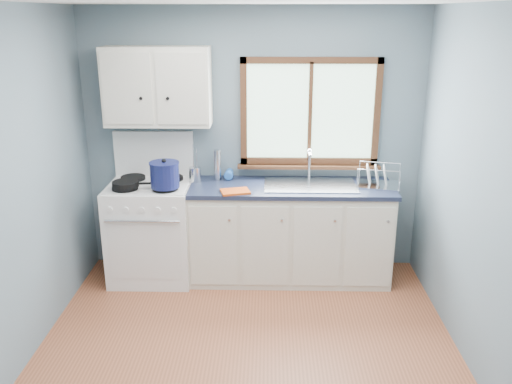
{
  "coord_description": "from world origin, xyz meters",
  "views": [
    {
      "loc": [
        0.14,
        -3.25,
        2.43
      ],
      "look_at": [
        0.05,
        0.9,
        1.05
      ],
      "focal_mm": 38.0,
      "sensor_mm": 36.0,
      "label": 1
    }
  ],
  "objects_px": {
    "utensil_crock": "(195,174)",
    "base_cabinets": "(290,237)",
    "thermos": "(217,165)",
    "gas_range": "(152,228)",
    "sink": "(310,192)",
    "dish_rack": "(378,180)",
    "stockpot": "(165,174)",
    "skillet": "(126,184)"
  },
  "relations": [
    {
      "from": "utensil_crock",
      "to": "base_cabinets",
      "type": "bearing_deg",
      "value": -6.4
    },
    {
      "from": "base_cabinets",
      "to": "utensil_crock",
      "type": "relative_size",
      "value": 5.24
    },
    {
      "from": "utensil_crock",
      "to": "thermos",
      "type": "bearing_deg",
      "value": 17.11
    },
    {
      "from": "gas_range",
      "to": "thermos",
      "type": "xyz_separation_m",
      "value": [
        0.62,
        0.18,
        0.57
      ]
    },
    {
      "from": "gas_range",
      "to": "sink",
      "type": "bearing_deg",
      "value": 0.71
    },
    {
      "from": "gas_range",
      "to": "dish_rack",
      "type": "bearing_deg",
      "value": 0.85
    },
    {
      "from": "base_cabinets",
      "to": "utensil_crock",
      "type": "distance_m",
      "value": 1.07
    },
    {
      "from": "sink",
      "to": "stockpot",
      "type": "distance_m",
      "value": 1.33
    },
    {
      "from": "thermos",
      "to": "dish_rack",
      "type": "distance_m",
      "value": 1.49
    },
    {
      "from": "base_cabinets",
      "to": "dish_rack",
      "type": "height_order",
      "value": "dish_rack"
    },
    {
      "from": "thermos",
      "to": "stockpot",
      "type": "bearing_deg",
      "value": -140.45
    },
    {
      "from": "gas_range",
      "to": "sink",
      "type": "height_order",
      "value": "gas_range"
    },
    {
      "from": "gas_range",
      "to": "sink",
      "type": "xyz_separation_m",
      "value": [
        1.49,
        0.02,
        0.37
      ]
    },
    {
      "from": "thermos",
      "to": "dish_rack",
      "type": "xyz_separation_m",
      "value": [
        1.48,
        -0.15,
        -0.09
      ]
    },
    {
      "from": "sink",
      "to": "skillet",
      "type": "height_order",
      "value": "sink"
    },
    {
      "from": "skillet",
      "to": "utensil_crock",
      "type": "distance_m",
      "value": 0.65
    },
    {
      "from": "base_cabinets",
      "to": "sink",
      "type": "xyz_separation_m",
      "value": [
        0.18,
        -0.0,
        0.45
      ]
    },
    {
      "from": "skillet",
      "to": "stockpot",
      "type": "xyz_separation_m",
      "value": [
        0.35,
        -0.0,
        0.09
      ]
    },
    {
      "from": "base_cabinets",
      "to": "skillet",
      "type": "distance_m",
      "value": 1.59
    },
    {
      "from": "skillet",
      "to": "thermos",
      "type": "height_order",
      "value": "thermos"
    },
    {
      "from": "thermos",
      "to": "sink",
      "type": "bearing_deg",
      "value": -10.69
    },
    {
      "from": "sink",
      "to": "stockpot",
      "type": "bearing_deg",
      "value": -171.52
    },
    {
      "from": "stockpot",
      "to": "utensil_crock",
      "type": "relative_size",
      "value": 0.88
    },
    {
      "from": "sink",
      "to": "utensil_crock",
      "type": "xyz_separation_m",
      "value": [
        -1.07,
        0.1,
        0.13
      ]
    },
    {
      "from": "skillet",
      "to": "utensil_crock",
      "type": "xyz_separation_m",
      "value": [
        0.58,
        0.29,
        0.01
      ]
    },
    {
      "from": "utensil_crock",
      "to": "thermos",
      "type": "height_order",
      "value": "utensil_crock"
    },
    {
      "from": "skillet",
      "to": "gas_range",
      "type": "bearing_deg",
      "value": 39.36
    },
    {
      "from": "base_cabinets",
      "to": "stockpot",
      "type": "height_order",
      "value": "stockpot"
    },
    {
      "from": "dish_rack",
      "to": "utensil_crock",
      "type": "bearing_deg",
      "value": -170.32
    },
    {
      "from": "utensil_crock",
      "to": "thermos",
      "type": "relative_size",
      "value": 1.21
    },
    {
      "from": "gas_range",
      "to": "utensil_crock",
      "type": "distance_m",
      "value": 0.66
    },
    {
      "from": "skillet",
      "to": "stockpot",
      "type": "distance_m",
      "value": 0.36
    },
    {
      "from": "gas_range",
      "to": "skillet",
      "type": "xyz_separation_m",
      "value": [
        -0.17,
        -0.17,
        0.49
      ]
    },
    {
      "from": "gas_range",
      "to": "skillet",
      "type": "relative_size",
      "value": 3.71
    },
    {
      "from": "stockpot",
      "to": "dish_rack",
      "type": "bearing_deg",
      "value": 6.15
    },
    {
      "from": "base_cabinets",
      "to": "stockpot",
      "type": "relative_size",
      "value": 5.98
    },
    {
      "from": "gas_range",
      "to": "utensil_crock",
      "type": "bearing_deg",
      "value": 16.04
    },
    {
      "from": "skillet",
      "to": "dish_rack",
      "type": "bearing_deg",
      "value": -1.36
    },
    {
      "from": "gas_range",
      "to": "base_cabinets",
      "type": "bearing_deg",
      "value": 0.82
    },
    {
      "from": "skillet",
      "to": "utensil_crock",
      "type": "height_order",
      "value": "utensil_crock"
    },
    {
      "from": "stockpot",
      "to": "dish_rack",
      "type": "relative_size",
      "value": 0.7
    },
    {
      "from": "base_cabinets",
      "to": "sink",
      "type": "height_order",
      "value": "sink"
    }
  ]
}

